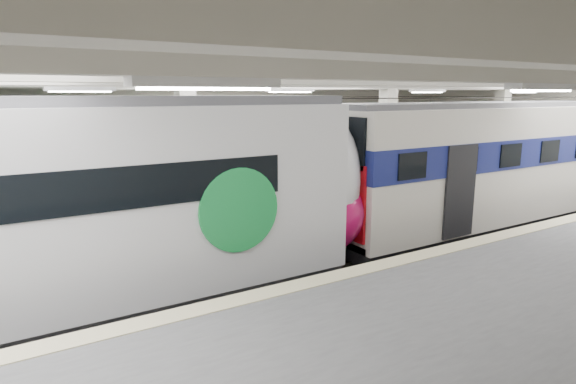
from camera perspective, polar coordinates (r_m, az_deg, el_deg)
station_hall at (r=12.16m, az=9.66°, el=3.89°), size 36.00×24.00×5.75m
modern_emu at (r=11.24m, az=-20.74°, el=-1.95°), size 15.03×3.10×4.79m
older_rer at (r=18.73m, az=22.68°, el=3.16°), size 13.83×3.05×4.55m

